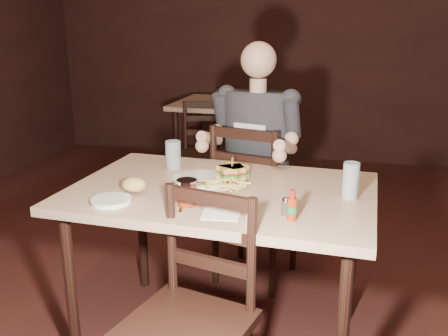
% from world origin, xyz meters
% --- Properties ---
extents(room_shell, '(7.00, 7.00, 7.00)m').
position_xyz_m(room_shell, '(0.00, 0.00, 1.40)').
color(room_shell, black).
rests_on(room_shell, ground).
extents(main_table, '(1.37, 0.96, 0.77)m').
position_xyz_m(main_table, '(-0.29, 0.10, 0.70)').
color(main_table, tan).
rests_on(main_table, ground).
extents(bg_table, '(0.83, 0.83, 0.77)m').
position_xyz_m(bg_table, '(-0.87, 2.47, 0.68)').
color(bg_table, tan).
rests_on(bg_table, ground).
extents(chair_far, '(0.53, 0.57, 0.95)m').
position_xyz_m(chair_far, '(-0.24, 0.74, 0.47)').
color(chair_far, black).
rests_on(chair_far, ground).
extents(chair_near, '(0.51, 0.54, 0.90)m').
position_xyz_m(chair_near, '(-0.27, -0.49, 0.45)').
color(chair_near, black).
rests_on(chair_near, ground).
extents(bg_chair_far, '(0.44, 0.47, 0.84)m').
position_xyz_m(bg_chair_far, '(-0.87, 3.02, 0.42)').
color(bg_chair_far, black).
rests_on(bg_chair_far, ground).
extents(bg_chair_near, '(0.50, 0.52, 0.83)m').
position_xyz_m(bg_chair_near, '(-0.87, 1.92, 0.42)').
color(bg_chair_near, black).
rests_on(bg_chair_near, ground).
extents(diner, '(0.59, 0.51, 0.89)m').
position_xyz_m(diner, '(-0.25, 0.70, 0.93)').
color(diner, '#34353A').
rests_on(diner, chair_far).
extents(dinner_plate, '(0.26, 0.26, 0.01)m').
position_xyz_m(dinner_plate, '(-0.40, 0.17, 0.78)').
color(dinner_plate, white).
rests_on(dinner_plate, main_table).
extents(sandwich_left, '(0.15, 0.14, 0.10)m').
position_xyz_m(sandwich_left, '(-0.26, 0.22, 0.84)').
color(sandwich_left, '#DCB755').
rests_on(sandwich_left, dinner_plate).
extents(sandwich_right, '(0.14, 0.13, 0.09)m').
position_xyz_m(sandwich_right, '(-0.26, 0.20, 0.83)').
color(sandwich_right, '#DCB755').
rests_on(sandwich_right, dinner_plate).
extents(fries_pile, '(0.25, 0.18, 0.04)m').
position_xyz_m(fries_pile, '(-0.27, 0.08, 0.80)').
color(fries_pile, '#F3DE5F').
rests_on(fries_pile, dinner_plate).
extents(ketchup_dollop, '(0.04, 0.04, 0.01)m').
position_xyz_m(ketchup_dollop, '(-0.28, 0.14, 0.79)').
color(ketchup_dollop, maroon).
rests_on(ketchup_dollop, dinner_plate).
extents(glass_left, '(0.08, 0.08, 0.14)m').
position_xyz_m(glass_left, '(-0.59, 0.34, 0.84)').
color(glass_left, silver).
rests_on(glass_left, main_table).
extents(glass_right, '(0.07, 0.07, 0.15)m').
position_xyz_m(glass_right, '(0.27, 0.10, 0.85)').
color(glass_right, silver).
rests_on(glass_right, main_table).
extents(hot_sauce, '(0.04, 0.04, 0.12)m').
position_xyz_m(hot_sauce, '(0.06, -0.19, 0.83)').
color(hot_sauce, maroon).
rests_on(hot_sauce, main_table).
extents(salt_shaker, '(0.04, 0.04, 0.07)m').
position_xyz_m(salt_shaker, '(-0.08, -0.27, 0.80)').
color(salt_shaker, white).
rests_on(salt_shaker, main_table).
extents(pepper_shaker, '(0.04, 0.04, 0.07)m').
position_xyz_m(pepper_shaker, '(0.03, -0.15, 0.80)').
color(pepper_shaker, '#38332D').
rests_on(pepper_shaker, main_table).
extents(syrup_dispenser, '(0.09, 0.09, 0.11)m').
position_xyz_m(syrup_dispenser, '(-0.37, -0.13, 0.82)').
color(syrup_dispenser, maroon).
rests_on(syrup_dispenser, main_table).
extents(napkin, '(0.16, 0.15, 0.00)m').
position_xyz_m(napkin, '(-0.21, -0.20, 0.77)').
color(napkin, white).
rests_on(napkin, main_table).
extents(knife, '(0.06, 0.22, 0.01)m').
position_xyz_m(knife, '(-0.39, -0.12, 0.78)').
color(knife, silver).
rests_on(knife, napkin).
extents(fork, '(0.09, 0.15, 0.01)m').
position_xyz_m(fork, '(-0.31, -0.10, 0.78)').
color(fork, silver).
rests_on(fork, napkin).
extents(side_plate, '(0.17, 0.17, 0.01)m').
position_xyz_m(side_plate, '(-0.68, -0.18, 0.78)').
color(side_plate, white).
rests_on(side_plate, main_table).
extents(bread_roll, '(0.11, 0.09, 0.06)m').
position_xyz_m(bread_roll, '(-0.63, -0.06, 0.81)').
color(bread_roll, tan).
rests_on(bread_roll, side_plate).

